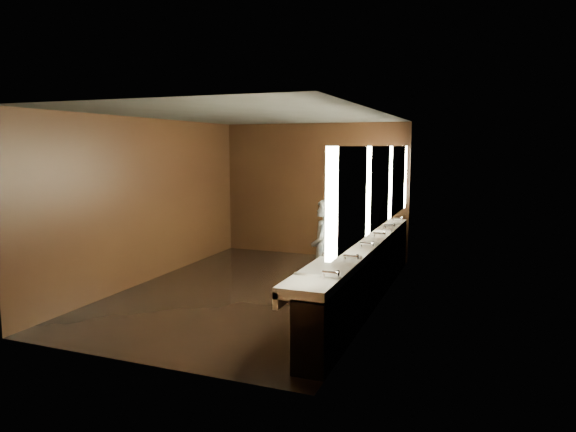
# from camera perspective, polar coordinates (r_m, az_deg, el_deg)

# --- Properties ---
(floor) EXTENTS (6.00, 6.00, 0.00)m
(floor) POSITION_cam_1_polar(r_m,az_deg,el_deg) (8.41, -3.68, -8.29)
(floor) COLOR black
(floor) RESTS_ON ground
(ceiling) EXTENTS (4.00, 6.00, 0.02)m
(ceiling) POSITION_cam_1_polar(r_m,az_deg,el_deg) (8.09, -3.86, 11.12)
(ceiling) COLOR #2D2D2B
(ceiling) RESTS_ON wall_back
(wall_back) EXTENTS (4.00, 0.02, 2.80)m
(wall_back) POSITION_cam_1_polar(r_m,az_deg,el_deg) (10.91, 2.89, 2.91)
(wall_back) COLOR black
(wall_back) RESTS_ON floor
(wall_front) EXTENTS (4.00, 0.02, 2.80)m
(wall_front) POSITION_cam_1_polar(r_m,az_deg,el_deg) (5.59, -16.85, -2.11)
(wall_front) COLOR black
(wall_front) RESTS_ON floor
(wall_left) EXTENTS (0.02, 6.00, 2.80)m
(wall_left) POSITION_cam_1_polar(r_m,az_deg,el_deg) (9.15, -15.20, 1.71)
(wall_left) COLOR black
(wall_left) RESTS_ON floor
(wall_right) EXTENTS (0.02, 6.00, 2.80)m
(wall_right) POSITION_cam_1_polar(r_m,az_deg,el_deg) (7.52, 10.19, 0.58)
(wall_right) COLOR black
(wall_right) RESTS_ON floor
(sink_counter) EXTENTS (0.55, 5.40, 1.01)m
(sink_counter) POSITION_cam_1_polar(r_m,az_deg,el_deg) (7.72, 8.52, -6.02)
(sink_counter) COLOR black
(sink_counter) RESTS_ON floor
(mirror_band) EXTENTS (0.06, 5.03, 1.15)m
(mirror_band) POSITION_cam_1_polar(r_m,az_deg,el_deg) (7.49, 10.11, 3.25)
(mirror_band) COLOR #FDF9CB
(mirror_band) RESTS_ON wall_right
(person) EXTENTS (0.44, 0.61, 1.55)m
(person) POSITION_cam_1_polar(r_m,az_deg,el_deg) (7.68, 3.96, -3.91)
(person) COLOR #82A2C2
(person) RESTS_ON floor
(trash_bin) EXTENTS (0.35, 0.35, 0.50)m
(trash_bin) POSITION_cam_1_polar(r_m,az_deg,el_deg) (6.39, 3.36, -11.20)
(trash_bin) COLOR black
(trash_bin) RESTS_ON floor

